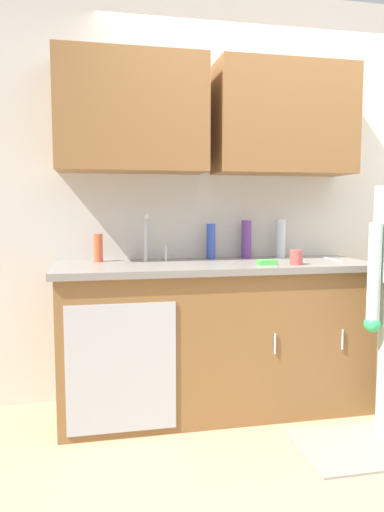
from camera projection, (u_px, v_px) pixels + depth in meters
name	position (u px, v px, depth m)	size (l,w,h in m)	color
ground_plane	(349.00, 454.00, 2.49)	(9.00, 9.00, 0.00)	tan
kitchen_wall_with_uppers	(263.00, 179.00, 3.29)	(4.80, 0.44, 2.70)	beige
counter_cabinet	(214.00, 340.00, 3.02)	(1.90, 0.62, 0.90)	brown
countertop	(215.00, 266.00, 2.97)	(1.96, 0.66, 0.04)	gray
sink	(154.00, 266.00, 2.90)	(0.50, 0.36, 0.35)	#B7BABF
floor_mat	(370.00, 445.00, 2.57)	(0.80, 0.50, 0.01)	gray
bottle_cleaner_spray	(280.00, 239.00, 3.26)	(0.07, 0.07, 0.26)	silver
bottle_water_short	(211.00, 241.00, 3.17)	(0.06, 0.06, 0.24)	#334CB2
bottle_soap	(98.00, 248.00, 3.01)	(0.06, 0.06, 0.18)	#E05933
bottle_dish_liquid	(246.00, 239.00, 3.23)	(0.07, 0.07, 0.26)	#66388C
cup_by_sink	(296.00, 257.00, 2.86)	(0.08, 0.08, 0.09)	#B24C47
knife_on_counter	(333.00, 259.00, 3.13)	(0.24, 0.02, 0.01)	silver
sponge	(267.00, 262.00, 2.86)	(0.11, 0.07, 0.03)	#4CBF4C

